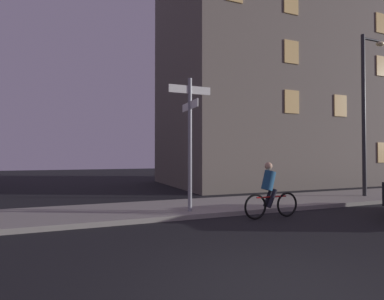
# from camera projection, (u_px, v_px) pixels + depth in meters

# --- Properties ---
(ground_plane) EXTENTS (80.00, 80.00, 0.00)m
(ground_plane) POSITION_uv_depth(u_px,v_px,m) (285.00, 298.00, 3.78)
(ground_plane) COLOR black
(sidewalk_kerb) EXTENTS (40.00, 2.99, 0.14)m
(sidewalk_kerb) POSITION_uv_depth(u_px,v_px,m) (156.00, 210.00, 9.62)
(sidewalk_kerb) COLOR gray
(sidewalk_kerb) RESTS_ON ground_plane
(signpost) EXTENTS (1.34, 1.26, 4.01)m
(signpost) POSITION_uv_depth(u_px,v_px,m) (190.00, 133.00, 9.10)
(signpost) COLOR gray
(signpost) RESTS_ON sidewalk_kerb
(street_lamp) EXTENTS (1.35, 0.28, 6.74)m
(street_lamp) POSITION_uv_depth(u_px,v_px,m) (366.00, 102.00, 12.64)
(street_lamp) COLOR #2D2D30
(street_lamp) RESTS_ON sidewalk_kerb
(cyclist) EXTENTS (1.82, 0.32, 1.61)m
(cyclist) POSITION_uv_depth(u_px,v_px,m) (270.00, 192.00, 8.68)
(cyclist) COLOR black
(cyclist) RESTS_ON ground_plane
(building_right_block) EXTENTS (13.39, 8.59, 18.53)m
(building_right_block) POSITION_uv_depth(u_px,v_px,m) (268.00, 45.00, 20.25)
(building_right_block) COLOR #6B6056
(building_right_block) RESTS_ON ground_plane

